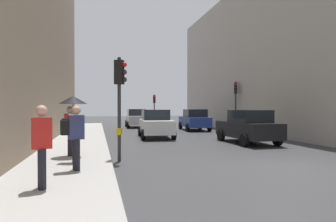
# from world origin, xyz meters

# --- Properties ---
(ground_plane) EXTENTS (120.00, 120.00, 0.00)m
(ground_plane) POSITION_xyz_m (0.00, 0.00, 0.00)
(ground_plane) COLOR #38383A
(sidewalk_kerb) EXTENTS (2.79, 40.00, 0.16)m
(sidewalk_kerb) POSITION_xyz_m (-6.60, 6.00, 0.08)
(sidewalk_kerb) COLOR #A8A5A0
(sidewalk_kerb) RESTS_ON ground
(building_facade_right) EXTENTS (12.00, 32.80, 11.63)m
(building_facade_right) POSITION_xyz_m (11.20, 10.51, 5.81)
(building_facade_right) COLOR #B2ADA3
(building_facade_right) RESTS_ON ground
(traffic_light_far_median) EXTENTS (0.25, 0.43, 3.36)m
(traffic_light_far_median) POSITION_xyz_m (0.47, 23.92, 2.32)
(traffic_light_far_median) COLOR #2D2D2D
(traffic_light_far_median) RESTS_ON ground
(traffic_light_near_right) EXTENTS (0.45, 0.35, 3.64)m
(traffic_light_near_right) POSITION_xyz_m (-4.88, 2.31, 2.51)
(traffic_light_near_right) COLOR #2D2D2D
(traffic_light_near_right) RESTS_ON ground
(traffic_light_mid_street) EXTENTS (0.33, 0.45, 3.94)m
(traffic_light_mid_street) POSITION_xyz_m (4.89, 13.11, 2.72)
(traffic_light_mid_street) COLOR #2D2D2D
(traffic_light_mid_street) RESTS_ON ground
(car_dark_suv) EXTENTS (2.06, 4.22, 1.76)m
(car_dark_suv) POSITION_xyz_m (2.10, 6.07, 0.88)
(car_dark_suv) COLOR black
(car_dark_suv) RESTS_ON ground
(car_white_compact) EXTENTS (2.24, 4.31, 1.76)m
(car_white_compact) POSITION_xyz_m (-2.07, 10.16, 0.88)
(car_white_compact) COLOR silver
(car_white_compact) RESTS_ON ground
(car_blue_van) EXTENTS (2.24, 4.31, 1.76)m
(car_blue_van) POSITION_xyz_m (2.24, 15.32, 0.88)
(car_blue_van) COLOR navy
(car_blue_van) RESTS_ON ground
(car_silver_hatchback) EXTENTS (2.12, 4.25, 1.76)m
(car_silver_hatchback) POSITION_xyz_m (-1.98, 20.25, 0.88)
(car_silver_hatchback) COLOR #BCBCC1
(car_silver_hatchback) RESTS_ON ground
(pedestrian_with_umbrella) EXTENTS (1.00, 1.00, 2.14)m
(pedestrian_with_umbrella) POSITION_xyz_m (-6.53, 2.97, 1.84)
(pedestrian_with_umbrella) COLOR black
(pedestrian_with_umbrella) RESTS_ON sidewalk_kerb
(pedestrian_with_black_backpack) EXTENTS (0.65, 0.41, 1.77)m
(pedestrian_with_black_backpack) POSITION_xyz_m (-6.35, 1.66, 1.16)
(pedestrian_with_black_backpack) COLOR black
(pedestrian_with_black_backpack) RESTS_ON sidewalk_kerb
(pedestrian_with_grey_backpack) EXTENTS (0.65, 0.41, 1.77)m
(pedestrian_with_grey_backpack) POSITION_xyz_m (-6.26, 0.35, 1.16)
(pedestrian_with_grey_backpack) COLOR black
(pedestrian_with_grey_backpack) RESTS_ON sidewalk_kerb
(pedestrian_in_red_jacket) EXTENTS (0.45, 0.35, 1.77)m
(pedestrian_in_red_jacket) POSITION_xyz_m (-6.79, -1.41, 1.13)
(pedestrian_in_red_jacket) COLOR black
(pedestrian_in_red_jacket) RESTS_ON sidewalk_kerb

